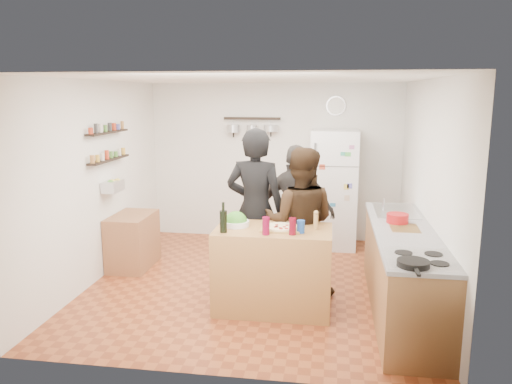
% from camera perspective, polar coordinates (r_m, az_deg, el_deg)
% --- Properties ---
extents(room_shell, '(4.20, 4.20, 4.20)m').
position_cam_1_polar(room_shell, '(6.37, 0.39, 1.38)').
color(room_shell, brown).
rests_on(room_shell, ground).
extents(prep_island, '(1.25, 0.72, 0.91)m').
position_cam_1_polar(prep_island, '(5.51, 1.97, -8.78)').
color(prep_island, '#956236').
rests_on(prep_island, floor).
extents(pizza_board, '(0.42, 0.34, 0.02)m').
position_cam_1_polar(pizza_board, '(5.34, 2.83, -4.19)').
color(pizza_board, olive).
rests_on(pizza_board, prep_island).
extents(pizza, '(0.34, 0.34, 0.02)m').
position_cam_1_polar(pizza, '(5.33, 2.84, -4.00)').
color(pizza, beige).
rests_on(pizza, pizza_board).
extents(salad_bowl, '(0.30, 0.30, 0.06)m').
position_cam_1_polar(salad_bowl, '(5.47, -2.32, -3.60)').
color(salad_bowl, silver).
rests_on(salad_bowl, prep_island).
extents(wine_bottle, '(0.08, 0.08, 0.23)m').
position_cam_1_polar(wine_bottle, '(5.21, -3.75, -3.39)').
color(wine_bottle, black).
rests_on(wine_bottle, prep_island).
extents(wine_glass_near, '(0.08, 0.08, 0.19)m').
position_cam_1_polar(wine_glass_near, '(5.12, 1.14, -3.89)').
color(wine_glass_near, maroon).
rests_on(wine_glass_near, prep_island).
extents(wine_glass_far, '(0.07, 0.07, 0.18)m').
position_cam_1_polar(wine_glass_far, '(5.13, 4.20, -3.93)').
color(wine_glass_far, '#550715').
rests_on(wine_glass_far, prep_island).
extents(pepper_mill, '(0.05, 0.05, 0.16)m').
position_cam_1_polar(pepper_mill, '(5.37, 6.86, -3.40)').
color(pepper_mill, '#AC8348').
rests_on(pepper_mill, prep_island).
extents(salt_canister, '(0.08, 0.08, 0.13)m').
position_cam_1_polar(salt_canister, '(5.21, 5.14, -3.96)').
color(salt_canister, navy).
rests_on(salt_canister, prep_island).
extents(person_left, '(0.76, 0.55, 1.95)m').
position_cam_1_polar(person_left, '(5.94, -0.06, -2.04)').
color(person_left, black).
rests_on(person_left, floor).
extents(person_center, '(0.88, 0.70, 1.75)m').
position_cam_1_polar(person_center, '(5.79, 5.05, -3.50)').
color(person_center, black).
rests_on(person_center, floor).
extents(person_back, '(1.07, 0.65, 1.71)m').
position_cam_1_polar(person_back, '(6.38, 4.60, -2.27)').
color(person_back, '#2A2725').
rests_on(person_back, floor).
extents(counter_run, '(0.63, 2.63, 0.90)m').
position_cam_1_polar(counter_run, '(5.66, 16.45, -8.74)').
color(counter_run, '#9E7042').
rests_on(counter_run, floor).
extents(stove_top, '(0.60, 0.62, 0.02)m').
position_cam_1_polar(stove_top, '(4.62, 18.33, -7.34)').
color(stove_top, white).
rests_on(stove_top, counter_run).
extents(skillet, '(0.27, 0.27, 0.05)m').
position_cam_1_polar(skillet, '(4.39, 17.53, -7.79)').
color(skillet, black).
rests_on(skillet, stove_top).
extents(sink, '(0.50, 0.80, 0.03)m').
position_cam_1_polar(sink, '(6.34, 15.67, -2.18)').
color(sink, silver).
rests_on(sink, counter_run).
extents(cutting_board, '(0.30, 0.40, 0.02)m').
position_cam_1_polar(cutting_board, '(5.59, 16.61, -4.05)').
color(cutting_board, olive).
rests_on(cutting_board, counter_run).
extents(red_bowl, '(0.24, 0.24, 0.10)m').
position_cam_1_polar(red_bowl, '(5.78, 15.86, -2.90)').
color(red_bowl, '#AC1317').
rests_on(red_bowl, counter_run).
extents(fridge, '(0.70, 0.68, 1.80)m').
position_cam_1_polar(fridge, '(7.71, 8.84, 0.32)').
color(fridge, white).
rests_on(fridge, floor).
extents(wall_clock, '(0.30, 0.03, 0.30)m').
position_cam_1_polar(wall_clock, '(7.91, 9.11, 9.70)').
color(wall_clock, silver).
rests_on(wall_clock, back_wall).
extents(spice_shelf_lower, '(0.12, 1.00, 0.02)m').
position_cam_1_polar(spice_shelf_lower, '(6.71, -16.43, 3.58)').
color(spice_shelf_lower, black).
rests_on(spice_shelf_lower, left_wall).
extents(spice_shelf_upper, '(0.12, 1.00, 0.02)m').
position_cam_1_polar(spice_shelf_upper, '(6.67, -16.60, 6.56)').
color(spice_shelf_upper, black).
rests_on(spice_shelf_upper, left_wall).
extents(produce_basket, '(0.18, 0.35, 0.14)m').
position_cam_1_polar(produce_basket, '(6.75, -16.04, 0.63)').
color(produce_basket, silver).
rests_on(produce_basket, left_wall).
extents(side_table, '(0.50, 0.80, 0.73)m').
position_cam_1_polar(side_table, '(7.02, -13.89, -5.44)').
color(side_table, '#A36B44').
rests_on(side_table, floor).
extents(pot_rack, '(0.90, 0.04, 0.04)m').
position_cam_1_polar(pot_rack, '(7.93, -0.46, 8.40)').
color(pot_rack, black).
rests_on(pot_rack, back_wall).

